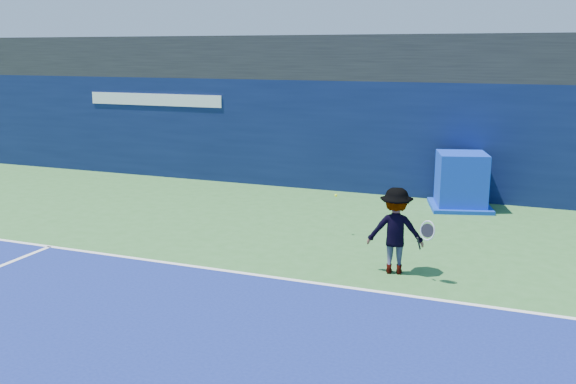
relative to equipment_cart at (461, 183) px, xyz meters
name	(u,v)px	position (x,y,z in m)	size (l,w,h in m)	color
ground	(197,356)	(-2.14, -9.27, -0.62)	(80.00, 80.00, 0.00)	#336C30
baseline	(285,279)	(-2.14, -6.27, -0.62)	(24.00, 0.10, 0.01)	white
stadium_band	(398,57)	(-2.14, 2.23, 2.98)	(36.00, 3.00, 1.20)	black
back_wall_assembly	(387,137)	(-2.14, 1.23, 0.88)	(36.00, 1.03, 3.00)	#0A153B
equipment_cart	(461,183)	(0.00, 0.00, 0.00)	(1.76, 1.76, 1.37)	#0D2DBB
tennis_player	(396,231)	(-0.49, -5.24, 0.13)	(1.26, 0.74, 1.51)	silver
tennis_ball	(336,195)	(-2.14, -3.39, 0.23)	(0.06, 0.06, 0.06)	#D6F21A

